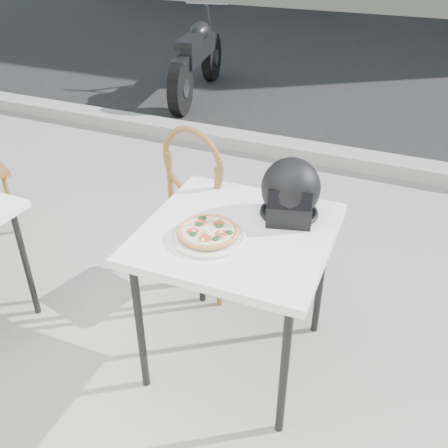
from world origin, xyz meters
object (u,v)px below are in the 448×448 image
at_px(cafe_chair_main, 205,202).
at_px(motorcycle, 197,59).
at_px(plate, 208,236).
at_px(helmet, 290,192).
at_px(pizza, 208,231).
at_px(cafe_table_main, 237,243).

bearing_deg(cafe_chair_main, motorcycle, -49.74).
height_order(plate, helmet, helmet).
bearing_deg(helmet, motorcycle, 106.47).
bearing_deg(pizza, plate, -121.20).
xyz_separation_m(cafe_table_main, cafe_chair_main, (-0.36, 0.44, -0.11)).
height_order(plate, motorcycle, motorcycle).
distance_m(plate, helmet, 0.41).
distance_m(pizza, motorcycle, 4.31).
xyz_separation_m(plate, cafe_chair_main, (-0.28, 0.55, -0.19)).
relative_size(helmet, cafe_chair_main, 0.32).
height_order(cafe_table_main, cafe_chair_main, cafe_chair_main).
height_order(pizza, cafe_chair_main, cafe_chair_main).
height_order(cafe_table_main, pizza, pizza).
bearing_deg(helmet, pizza, -145.36).
relative_size(plate, motorcycle, 0.20).
distance_m(helmet, motorcycle, 4.18).
bearing_deg(plate, cafe_chair_main, 116.81).
xyz_separation_m(cafe_table_main, pizza, (-0.09, -0.10, 0.10)).
relative_size(pizza, cafe_chair_main, 0.31).
relative_size(cafe_table_main, motorcycle, 0.41).
xyz_separation_m(plate, motorcycle, (-1.94, 3.83, -0.33)).
bearing_deg(plate, helmet, 50.01).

